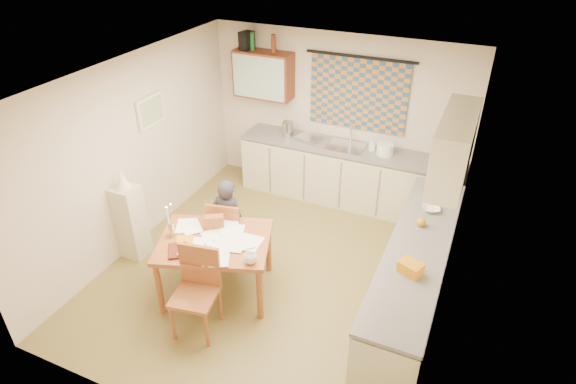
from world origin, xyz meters
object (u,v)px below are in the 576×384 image
at_px(stove, 394,338).
at_px(shelf_stand, 131,222).
at_px(chair_far, 230,241).
at_px(counter_right, 413,278).
at_px(person, 229,222).
at_px(counter_back, 346,175).
at_px(dining_table, 217,265).

height_order(stove, shelf_stand, shelf_stand).
distance_m(stove, chair_far, 2.48).
relative_size(counter_right, person, 2.45).
distance_m(stove, person, 2.47).
xyz_separation_m(counter_right, stove, (-0.00, -0.91, -0.02)).
height_order(counter_back, stove, counter_back).
bearing_deg(counter_right, counter_back, 125.84).
bearing_deg(stove, shelf_stand, 172.63).
relative_size(dining_table, shelf_stand, 1.45).
bearing_deg(counter_back, chair_far, -114.53).
xyz_separation_m(stove, chair_far, (-2.33, 0.86, -0.14)).
distance_m(counter_back, dining_table, 2.68).
xyz_separation_m(counter_back, chair_far, (-0.92, -2.01, -0.16)).
xyz_separation_m(dining_table, chair_far, (-0.16, 0.56, -0.09)).
height_order(chair_far, shelf_stand, shelf_stand).
height_order(counter_right, dining_table, counter_right).
bearing_deg(person, stove, 155.61).
bearing_deg(counter_right, stove, -90.00).
bearing_deg(counter_right, person, -178.65).
bearing_deg(shelf_stand, counter_back, 48.51).
height_order(counter_right, shelf_stand, shelf_stand).
relative_size(counter_right, stove, 3.37).
bearing_deg(counter_back, dining_table, -106.48).
relative_size(counter_right, dining_table, 1.98).
distance_m(chair_far, shelf_stand, 1.30).
bearing_deg(counter_back, counter_right, -54.16).
relative_size(counter_back, dining_table, 2.21).
xyz_separation_m(stove, shelf_stand, (-3.54, 0.46, 0.08)).
height_order(stove, person, person).
distance_m(counter_right, shelf_stand, 3.57).
relative_size(counter_back, shelf_stand, 3.21).
xyz_separation_m(chair_far, person, (0.01, -0.00, 0.31)).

